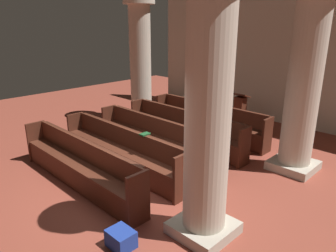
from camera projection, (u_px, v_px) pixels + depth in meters
name	position (u px, v px, depth m)	size (l,w,h in m)	color
ground_plane	(133.00, 189.00, 6.16)	(19.20, 19.20, 0.00)	brown
back_wall	(288.00, 51.00, 9.55)	(10.00, 0.16, 4.50)	beige
pew_row_0	(208.00, 119.00, 8.89)	(3.68, 0.46, 0.90)	#4C2316
pew_row_1	(184.00, 127.00, 8.21)	(3.68, 0.46, 0.90)	#4C2316
pew_row_2	(155.00, 137.00, 7.52)	(3.68, 0.47, 0.90)	#4C2316
pew_row_3	(121.00, 148.00, 6.84)	(3.68, 0.46, 0.90)	#4C2316
pew_row_4	(79.00, 162.00, 6.16)	(3.68, 0.46, 0.90)	#4C2316
pillar_aisle_side	(305.00, 78.00, 6.37)	(0.97, 0.97, 3.88)	#B6AD9A
pillar_far_side	(140.00, 57.00, 10.03)	(0.97, 0.97, 3.88)	#B6AD9A
pillar_aisle_rear	(208.00, 106.00, 4.26)	(0.93, 0.93, 3.88)	#B6AD9A
lectern	(240.00, 113.00, 9.58)	(0.48, 0.45, 1.08)	#411E13
hymn_book	(145.00, 134.00, 6.44)	(0.14, 0.21, 0.03)	#194723
kneeler_box_blue	(121.00, 239.00, 4.55)	(0.38, 0.32, 0.26)	navy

